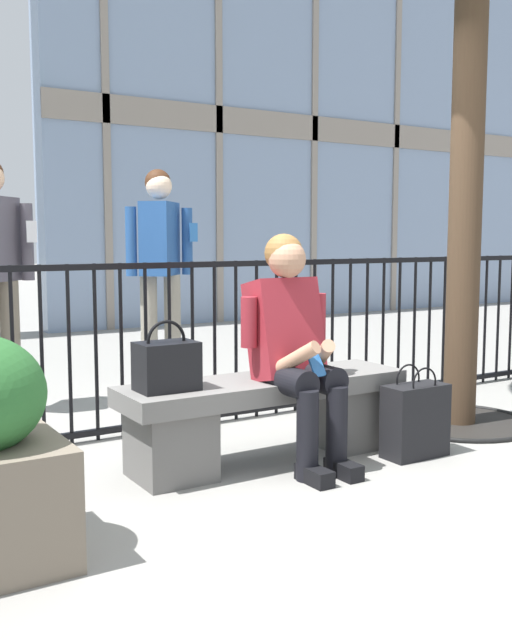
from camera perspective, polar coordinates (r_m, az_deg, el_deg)
The scene contains 8 objects.
ground_plane at distance 4.02m, azimuth 0.76°, elevation -10.82°, with size 60.00×60.00×0.00m, color gray.
stone_bench at distance 3.95m, azimuth 0.77°, elevation -7.06°, with size 1.60×0.44×0.45m.
seated_person_with_phone at distance 3.82m, azimuth 2.96°, elevation -1.73°, with size 0.52×0.66×1.21m.
handbag_on_bench at distance 3.61m, azimuth -6.94°, elevation -3.48°, with size 0.29×0.20×0.35m.
shopping_bag at distance 4.13m, azimuth 12.24°, elevation -7.58°, with size 0.36×0.18×0.50m.
bystander_at_railing at distance 5.74m, azimuth -7.45°, elevation 4.47°, with size 0.55×0.43×1.71m.
plaza_railing at distance 4.63m, azimuth -4.93°, elevation -1.83°, with size 8.84×0.04×1.04m.
building_facade_right at distance 12.83m, azimuth 10.33°, elevation 21.34°, with size 11.36×0.43×9.00m.
Camera 1 is at (-2.07, -3.24, 1.19)m, focal length 41.28 mm.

